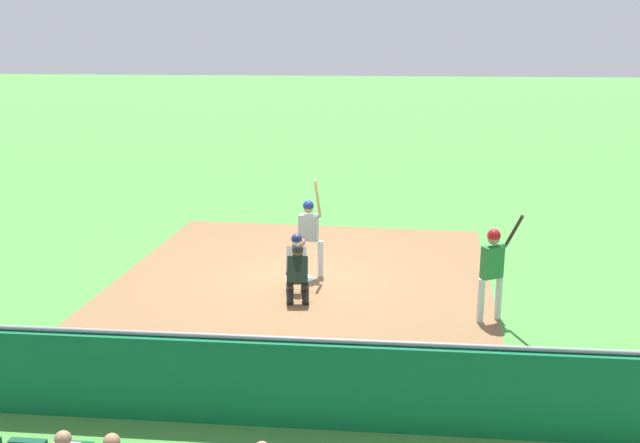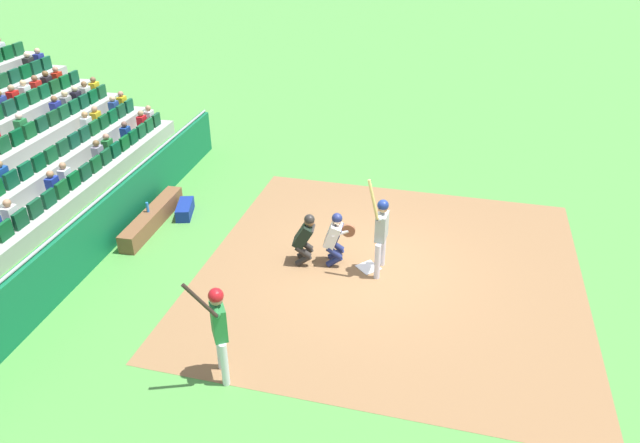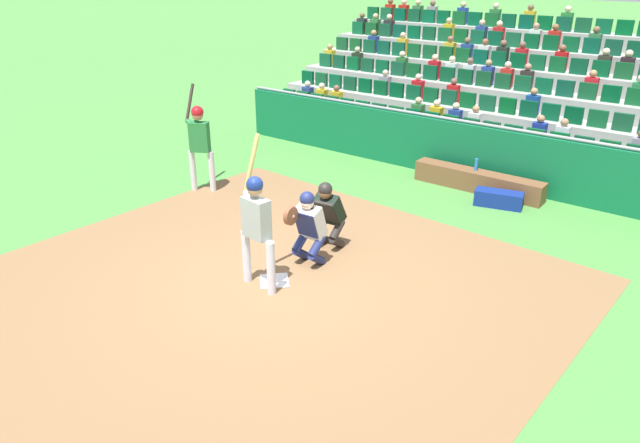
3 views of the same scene
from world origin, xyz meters
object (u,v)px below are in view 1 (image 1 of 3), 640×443
at_px(catcher_crouching, 297,259).
at_px(home_plate_umpire, 298,271).
at_px(dugout_bench, 205,387).
at_px(home_plate_marker, 304,278).
at_px(batter_at_plate, 309,229).
at_px(on_deck_batter, 493,264).
at_px(equipment_duffel_bag, 171,371).
at_px(water_bottle_on_bench, 209,367).

distance_m(catcher_crouching, home_plate_umpire, 0.68).
distance_m(catcher_crouching, dugout_bench, 4.97).
height_order(catcher_crouching, home_plate_umpire, catcher_crouching).
bearing_deg(home_plate_marker, dugout_bench, -98.54).
relative_size(catcher_crouching, home_plate_umpire, 1.04).
bearing_deg(home_plate_marker, batter_at_plate, 70.97).
bearing_deg(batter_at_plate, on_deck_batter, -31.05).
xyz_separation_m(home_plate_marker, equipment_duffel_bag, (-1.56, -5.08, 0.14)).
height_order(equipment_duffel_bag, on_deck_batter, on_deck_batter).
xyz_separation_m(catcher_crouching, dugout_bench, (-0.79, -4.88, -0.50)).
xyz_separation_m(batter_at_plate, on_deck_batter, (3.80, -2.29, 0.04)).
distance_m(home_plate_umpire, dugout_bench, 4.32).
height_order(catcher_crouching, on_deck_batter, on_deck_batter).
height_order(home_plate_umpire, dugout_bench, home_plate_umpire).
relative_size(water_bottle_on_bench, equipment_duffel_bag, 0.28).
bearing_deg(equipment_duffel_bag, dugout_bench, -53.24).
xyz_separation_m(batter_at_plate, equipment_duffel_bag, (-1.65, -5.33, -0.96)).
height_order(water_bottle_on_bench, equipment_duffel_bag, water_bottle_on_bench).
bearing_deg(water_bottle_on_bench, home_plate_marker, 82.38).
height_order(home_plate_marker, home_plate_umpire, home_plate_umpire).
height_order(home_plate_marker, water_bottle_on_bench, water_bottle_on_bench).
bearing_deg(on_deck_batter, water_bottle_on_bench, -141.87).
bearing_deg(batter_at_plate, home_plate_marker, -109.03).
bearing_deg(home_plate_marker, on_deck_batter, -27.70).
relative_size(batter_at_plate, water_bottle_on_bench, 8.91).
bearing_deg(water_bottle_on_bench, dugout_bench, 155.54).
relative_size(catcher_crouching, dugout_bench, 0.46).
distance_m(home_plate_marker, batter_at_plate, 1.13).
relative_size(equipment_duffel_bag, on_deck_batter, 0.42).
bearing_deg(home_plate_umpire, catcher_crouching, 98.19).
relative_size(home_plate_umpire, water_bottle_on_bench, 4.83).
distance_m(home_plate_marker, equipment_duffel_bag, 5.32).
xyz_separation_m(catcher_crouching, equipment_duffel_bag, (-1.51, -4.31, -0.56)).
bearing_deg(batter_at_plate, home_plate_umpire, -91.49).
xyz_separation_m(batter_at_plate, dugout_bench, (-0.93, -5.90, -0.90)).
height_order(dugout_bench, equipment_duffel_bag, dugout_bench).
bearing_deg(home_plate_marker, water_bottle_on_bench, -97.62).
relative_size(catcher_crouching, equipment_duffel_bag, 1.39).
relative_size(batter_at_plate, on_deck_batter, 1.05).
bearing_deg(catcher_crouching, home_plate_umpire, -81.81).
xyz_separation_m(batter_at_plate, home_plate_umpire, (-0.04, -1.70, -0.43)).
relative_size(batter_at_plate, home_plate_umpire, 1.84).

